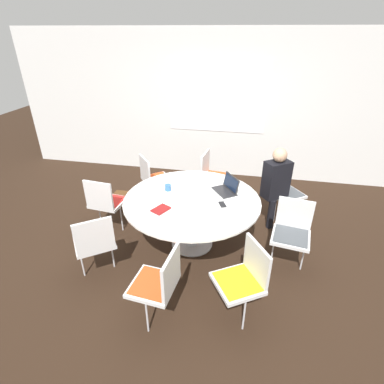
% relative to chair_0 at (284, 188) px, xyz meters
% --- Properties ---
extents(ground_plane, '(16.00, 16.00, 0.00)m').
position_rel_chair_0_xyz_m(ground_plane, '(-1.24, -0.95, -0.52)').
color(ground_plane, black).
extents(wall_back, '(8.00, 0.07, 2.70)m').
position_rel_chair_0_xyz_m(wall_back, '(-1.24, 1.48, 0.83)').
color(wall_back, silver).
rests_on(wall_back, ground_plane).
extents(conference_table, '(1.76, 1.76, 0.72)m').
position_rel_chair_0_xyz_m(conference_table, '(-1.24, -0.95, 0.09)').
color(conference_table, '#B7B7BC').
rests_on(conference_table, ground_plane).
extents(chair_0, '(0.60, 0.60, 0.87)m').
position_rel_chair_0_xyz_m(chair_0, '(0.00, 0.00, 0.00)').
color(chair_0, silver).
rests_on(chair_0, ground_plane).
extents(chair_1, '(0.47, 0.49, 0.87)m').
position_rel_chair_0_xyz_m(chair_1, '(-1.15, 0.31, 0.00)').
color(chair_1, silver).
rests_on(chair_1, ground_plane).
extents(chair_2, '(0.60, 0.61, 0.87)m').
position_rel_chair_0_xyz_m(chair_2, '(-2.08, -0.00, 0.00)').
color(chair_2, silver).
rests_on(chair_2, ground_plane).
extents(chair_3, '(0.48, 0.47, 0.87)m').
position_rel_chair_0_xyz_m(chair_3, '(-2.51, -0.88, 0.00)').
color(chair_3, silver).
rests_on(chair_3, ground_plane).
extents(chair_4, '(0.60, 0.60, 0.87)m').
position_rel_chair_0_xyz_m(chair_4, '(-2.22, -1.75, 0.00)').
color(chair_4, silver).
rests_on(chair_4, ground_plane).
extents(chair_5, '(0.47, 0.48, 0.87)m').
position_rel_chair_0_xyz_m(chair_5, '(-1.31, -2.21, 0.00)').
color(chair_5, silver).
rests_on(chair_5, ground_plane).
extents(chair_6, '(0.59, 0.60, 0.87)m').
position_rel_chair_0_xyz_m(chair_6, '(-0.52, -1.99, 0.00)').
color(chair_6, silver).
rests_on(chair_6, ground_plane).
extents(chair_7, '(0.50, 0.49, 0.87)m').
position_rel_chair_0_xyz_m(chair_7, '(0.01, -1.09, 0.00)').
color(chair_7, silver).
rests_on(chair_7, ground_plane).
extents(person_0, '(0.42, 0.39, 1.22)m').
position_rel_chair_0_xyz_m(person_0, '(-0.15, -0.21, 0.19)').
color(person_0, black).
rests_on(person_0, ground_plane).
extents(laptop, '(0.38, 0.41, 0.21)m').
position_rel_chair_0_xyz_m(laptop, '(-0.82, -0.66, 0.26)').
color(laptop, '#232326').
rests_on(laptop, conference_table).
extents(spiral_notebook, '(0.23, 0.26, 0.02)m').
position_rel_chair_0_xyz_m(spiral_notebook, '(-1.56, -1.29, 0.21)').
color(spiral_notebook, maroon).
rests_on(spiral_notebook, conference_table).
extents(coffee_cup, '(0.08, 0.08, 0.08)m').
position_rel_chair_0_xyz_m(coffee_cup, '(-1.61, -0.78, 0.25)').
color(coffee_cup, '#33669E').
rests_on(coffee_cup, conference_table).
extents(cell_phone, '(0.12, 0.16, 0.01)m').
position_rel_chair_0_xyz_m(cell_phone, '(-0.85, -1.02, 0.21)').
color(cell_phone, black).
rests_on(cell_phone, conference_table).
extents(handbag, '(0.36, 0.16, 0.28)m').
position_rel_chair_0_xyz_m(handbag, '(-2.51, -0.22, -0.38)').
color(handbag, '#513319').
rests_on(handbag, ground_plane).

